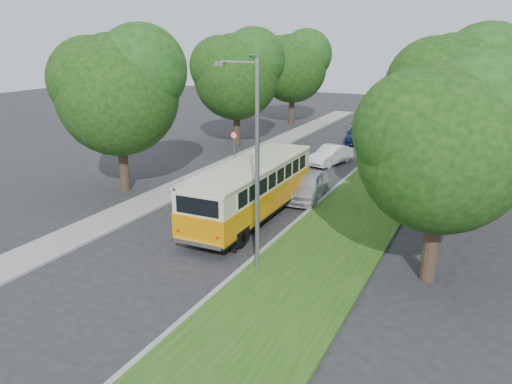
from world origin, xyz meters
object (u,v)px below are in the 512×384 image
at_px(lamppost_far, 257,100).
at_px(vintage_bus, 251,191).
at_px(lamppost_near, 255,164).
at_px(car_silver, 307,186).
at_px(car_white, 330,155).
at_px(car_blue, 357,135).
at_px(car_grey, 369,127).

bearing_deg(lamppost_far, vintage_bus, -65.22).
bearing_deg(lamppost_near, vintage_bus, 117.94).
bearing_deg(vintage_bus, car_silver, 72.95).
relative_size(car_white, car_blue, 0.89).
height_order(lamppost_near, vintage_bus, lamppost_near).
xyz_separation_m(lamppost_near, car_silver, (-1.50, 9.64, -3.60)).
bearing_deg(car_grey, car_blue, -100.72).
xyz_separation_m(car_silver, car_grey, (-1.59, 20.54, -0.07)).
relative_size(car_silver, car_white, 1.13).
xyz_separation_m(lamppost_far, vintage_bus, (6.10, -13.21, -2.64)).
xyz_separation_m(car_white, car_grey, (-0.34, 12.43, 0.03)).
bearing_deg(car_white, car_silver, -66.38).
relative_size(lamppost_near, car_white, 2.00).
bearing_deg(lamppost_far, car_silver, -50.12).
distance_m(lamppost_near, car_grey, 30.56).
relative_size(vintage_bus, car_silver, 2.20).
bearing_deg(vintage_bus, lamppost_near, -62.43).
bearing_deg(car_blue, car_grey, 79.74).
xyz_separation_m(vintage_bus, car_grey, (-0.28, 24.89, -0.78)).
height_order(lamppost_near, car_white, lamppost_near).
relative_size(lamppost_far, car_silver, 1.66).
bearing_deg(car_blue, vintage_bus, -99.92).
distance_m(car_white, car_blue, 8.38).
distance_m(vintage_bus, car_white, 12.49).
height_order(lamppost_far, car_blue, lamppost_far).
bearing_deg(vintage_bus, lamppost_far, 114.41).
distance_m(lamppost_far, car_white, 7.10).
distance_m(vintage_bus, car_grey, 24.90).
bearing_deg(car_white, lamppost_near, -66.32).
distance_m(lamppost_far, car_grey, 13.49).
bearing_deg(car_silver, lamppost_near, -86.81).
height_order(lamppost_far, car_white, lamppost_far).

